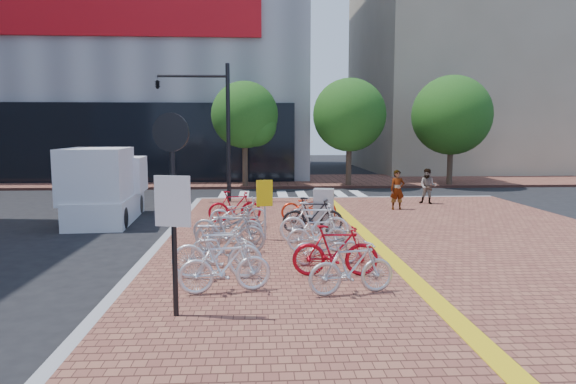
{
  "coord_description": "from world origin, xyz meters",
  "views": [
    {
      "loc": [
        -1.23,
        -12.0,
        3.23
      ],
      "look_at": [
        -0.28,
        4.42,
        1.3
      ],
      "focal_mm": 32.0,
      "sensor_mm": 36.0,
      "label": 1
    }
  ],
  "objects": [
    {
      "name": "tactile_strip",
      "position": [
        2.0,
        -5.0,
        0.16
      ],
      "size": [
        0.4,
        34.0,
        0.01
      ],
      "primitive_type": "cube",
      "color": "gold",
      "rests_on": "sidewalk"
    },
    {
      "name": "bike_11",
      "position": [
        0.28,
        0.92,
        0.63
      ],
      "size": [
        1.59,
        0.47,
        0.95
      ],
      "primitive_type": "imported",
      "rotation": [
        0.0,
        0.0,
        1.56
      ],
      "color": "silver",
      "rests_on": "sidewalk"
    },
    {
      "name": "bike_1",
      "position": [
        -2.11,
        -1.4,
        0.73
      ],
      "size": [
        1.94,
        0.63,
        1.15
      ],
      "primitive_type": "imported",
      "rotation": [
        0.0,
        0.0,
        1.52
      ],
      "color": "silver",
      "rests_on": "sidewalk"
    },
    {
      "name": "traffic_light_pole",
      "position": [
        -3.94,
        10.78,
        4.31
      ],
      "size": [
        3.24,
        1.25,
        6.03
      ],
      "color": "black",
      "rests_on": "sidewalk"
    },
    {
      "name": "bike_7",
      "position": [
        -2.05,
        5.43,
        0.69
      ],
      "size": [
        1.86,
        0.75,
        1.08
      ],
      "primitive_type": "imported",
      "rotation": [
        0.0,
        0.0,
        1.7
      ],
      "color": "#B10C1B",
      "rests_on": "sidewalk"
    },
    {
      "name": "bike_8",
      "position": [
        0.52,
        -2.6,
        0.67
      ],
      "size": [
        1.78,
        0.83,
        1.03
      ],
      "primitive_type": "imported",
      "rotation": [
        0.0,
        0.0,
        1.78
      ],
      "color": "#BABBBF",
      "rests_on": "sidewalk"
    },
    {
      "name": "bike_13",
      "position": [
        0.41,
        3.35,
        0.71
      ],
      "size": [
        1.88,
        0.63,
        1.11
      ],
      "primitive_type": "imported",
      "rotation": [
        0.0,
        0.0,
        1.51
      ],
      "color": "black",
      "rests_on": "sidewalk"
    },
    {
      "name": "bike_10",
      "position": [
        0.35,
        -0.35,
        0.57
      ],
      "size": [
        1.67,
        0.78,
        0.84
      ],
      "primitive_type": "imported",
      "rotation": [
        0.0,
        0.0,
        1.71
      ],
      "color": "#BCBCC1",
      "rests_on": "sidewalk"
    },
    {
      "name": "kerb_north",
      "position": [
        3.0,
        12.0,
        0.08
      ],
      "size": [
        14.0,
        0.25,
        0.15
      ],
      "primitive_type": "cube",
      "color": "gray",
      "rests_on": "ground"
    },
    {
      "name": "bike_0",
      "position": [
        -1.89,
        -2.36,
        0.69
      ],
      "size": [
        1.85,
        0.83,
        1.07
      ],
      "primitive_type": "imported",
      "rotation": [
        0.0,
        0.0,
        1.76
      ],
      "color": "white",
      "rests_on": "sidewalk"
    },
    {
      "name": "building_beige",
      "position": [
        18.0,
        32.0,
        9.0
      ],
      "size": [
        20.0,
        18.0,
        18.0
      ],
      "primitive_type": "cube",
      "color": "gray",
      "rests_on": "ground"
    },
    {
      "name": "kerb_west",
      "position": [
        -4.0,
        -5.0,
        0.08
      ],
      "size": [
        0.25,
        34.0,
        0.15
      ],
      "primitive_type": "cube",
      "color": "gray",
      "rests_on": "ground"
    },
    {
      "name": "bike_9",
      "position": [
        0.4,
        -1.33,
        0.7
      ],
      "size": [
        1.87,
        0.63,
        1.11
      ],
      "primitive_type": "imported",
      "rotation": [
        0.0,
        0.0,
        1.51
      ],
      "color": "#A80C19",
      "rests_on": "sidewalk"
    },
    {
      "name": "yellow_sign",
      "position": [
        -1.05,
        2.46,
        1.35
      ],
      "size": [
        0.46,
        0.17,
        1.73
      ],
      "color": "#B7B7BC",
      "rests_on": "sidewalk"
    },
    {
      "name": "crosswalk",
      "position": [
        0.5,
        14.0,
        0.01
      ],
      "size": [
        7.5,
        4.0,
        0.01
      ],
      "color": "silver",
      "rests_on": "ground"
    },
    {
      "name": "notice_sign",
      "position": [
        -2.63,
        -3.6,
        2.28
      ],
      "size": [
        0.62,
        0.22,
        3.39
      ],
      "color": "black",
      "rests_on": "sidewalk"
    },
    {
      "name": "sidewalk",
      "position": [
        3.0,
        -5.0,
        0.07
      ],
      "size": [
        14.0,
        34.0,
        0.15
      ],
      "primitive_type": "cube",
      "color": "brown",
      "rests_on": "ground"
    },
    {
      "name": "bike_3",
      "position": [
        -1.98,
        0.99,
        0.7
      ],
      "size": [
        1.9,
        0.83,
        1.1
      ],
      "primitive_type": "imported",
      "rotation": [
        0.0,
        0.0,
        1.4
      ],
      "color": "#A2A2A7",
      "rests_on": "sidewalk"
    },
    {
      "name": "bike_12",
      "position": [
        0.3,
        1.93,
        0.73
      ],
      "size": [
        1.96,
        0.69,
        1.16
      ],
      "primitive_type": "imported",
      "rotation": [
        0.0,
        0.0,
        1.5
      ],
      "color": "white",
      "rests_on": "sidewalk"
    },
    {
      "name": "bike_5",
      "position": [
        -1.96,
        3.19,
        0.57
      ],
      "size": [
        1.67,
        0.86,
        0.84
      ],
      "primitive_type": "imported",
      "rotation": [
        0.0,
        0.0,
        1.77
      ],
      "color": "#A5A5AA",
      "rests_on": "sidewalk"
    },
    {
      "name": "box_truck",
      "position": [
        -6.76,
        6.74,
        1.26
      ],
      "size": [
        2.3,
        4.75,
        2.67
      ],
      "color": "white",
      "rests_on": "ground"
    },
    {
      "name": "pedestrian_b",
      "position": [
        6.03,
        9.52,
        0.91
      ],
      "size": [
        0.92,
        0.86,
        1.52
      ],
      "primitive_type": "imported",
      "rotation": [
        0.0,
        0.0,
        -0.5
      ],
      "color": "#505865",
      "rests_on": "sidewalk"
    },
    {
      "name": "bike_6",
      "position": [
        -1.89,
        4.49,
        0.63
      ],
      "size": [
        1.91,
        0.91,
        0.97
      ],
      "primitive_type": "imported",
      "rotation": [
        0.0,
        0.0,
        1.72
      ],
      "color": "silver",
      "rests_on": "sidewalk"
    },
    {
      "name": "bike_2",
      "position": [
        -2.03,
        -0.38,
        0.63
      ],
      "size": [
        1.64,
        0.73,
        0.95
      ],
      "primitive_type": "imported",
      "rotation": [
        0.0,
        0.0,
        1.39
      ],
      "color": "#B9B9BE",
      "rests_on": "sidewalk"
    },
    {
      "name": "ground",
      "position": [
        0.0,
        0.0,
        0.0
      ],
      "size": [
        120.0,
        120.0,
        0.0
      ],
      "primitive_type": "plane",
      "color": "black",
      "rests_on": "ground"
    },
    {
      "name": "pedestrian_a",
      "position": [
        4.29,
        7.99,
        0.94
      ],
      "size": [
        0.58,
        0.39,
        1.58
      ],
      "primitive_type": "imported",
      "rotation": [
        0.0,
        0.0,
        0.02
      ],
      "color": "gray",
      "rests_on": "sidewalk"
    },
    {
      "name": "utility_box",
      "position": [
        0.78,
        3.65,
        0.82
      ],
      "size": [
        0.69,
        0.56,
        1.33
      ],
      "primitive_type": "cube",
      "rotation": [
        0.0,
        0.0,
        -0.21
      ],
      "color": "silver",
      "rests_on": "sidewalk"
    },
    {
      "name": "far_sidewalk",
      "position": [
        0.0,
        21.0,
        0.07
      ],
      "size": [
        70.0,
        8.0,
        0.15
      ],
      "primitive_type": "cube",
      "color": "brown",
      "rests_on": "ground"
    },
    {
      "name": "bike_15",
      "position": [
        0.51,
        5.54,
        0.66
      ],
      "size": [
        2.02,
        0.9,
        1.03
      ],
      "primitive_type": "imported",
      "rotation": [
        0.0,
        0.0,
        1.68
      ],
      "color": "red",
      "rests_on": "sidewalk"
    },
    {
      "name": "bike_14",
      "position": [
        0.53,
        4.3,
        0.64
      ],
      "size": [
        1.66,
        0.6,
        0.98
      ],
      "primitive_type": "imported",
      "rotation": [
        0.0,
        0.0,
        1.66
      ],
      "color": "silver",
      "rests_on": "sidewalk"
    },
    {
      "name": "street_trees",
      "position": [
        5.04,
        17.45,
        4.1
      ],
      "size": [
        16.2,
        4.6,
        6.35
      ],
      "color": "#38281E",
      "rests_on": "far_sidewalk"
    },
    {
      "name": "bike_4",
      "position": [
        -2.09,
        2.05,
        0.67
      ],
      "size": [
        2.07,
        1.02,
        1.04
      ],
      "primitive_type": "imported",
      "rotation": [
        0.0,
        0.0,
        1.4
      ],
      "color": "#A3A4A8",
      "rests_on": "sidewalk"
    }
  ]
}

